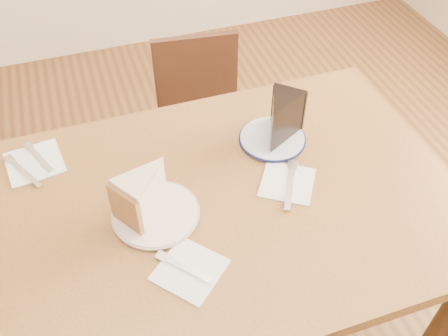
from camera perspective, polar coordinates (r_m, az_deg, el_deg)
table at (r=1.31m, az=-0.56°, el=-6.52°), size 1.20×0.80×0.75m
chair_far at (r=1.93m, az=-2.41°, el=4.53°), size 0.41×0.41×0.75m
plate_cream at (r=1.21m, az=-7.79°, el=-5.22°), size 0.20×0.20×0.01m
plate_navy at (r=1.39m, az=5.54°, el=3.34°), size 0.18×0.18×0.01m
carrot_cake at (r=1.18m, az=-8.82°, el=-2.73°), size 0.16×0.15×0.11m
chocolate_cake at (r=1.34m, az=6.42°, el=5.28°), size 0.15×0.16×0.12m
napkin_cream at (r=1.11m, az=-3.93°, el=-11.55°), size 0.19×0.19×0.00m
napkin_navy at (r=1.28m, az=7.24°, el=-1.67°), size 0.18×0.18×0.00m
napkin_spare at (r=1.41m, az=-20.83°, el=0.58°), size 0.16×0.16×0.00m
fork_cream at (r=1.11m, az=-4.56°, el=-11.26°), size 0.10×0.11×0.00m
knife_navy at (r=1.27m, az=7.58°, el=-1.93°), size 0.10×0.16×0.00m
fork_spare at (r=1.42m, az=-20.42°, el=1.15°), size 0.07×0.13×0.00m
knife_spare at (r=1.39m, az=-21.96°, el=-0.37°), size 0.09×0.15×0.00m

